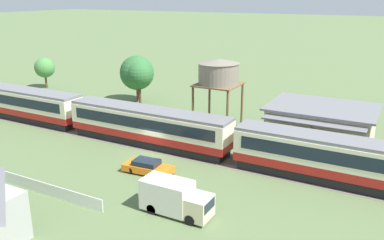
{
  "coord_description": "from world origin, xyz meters",
  "views": [
    {
      "loc": [
        22.4,
        -32.44,
        15.81
      ],
      "look_at": [
        2.84,
        3.65,
        2.99
      ],
      "focal_mm": 38.0,
      "sensor_mm": 36.0,
      "label": 1
    }
  ],
  "objects": [
    {
      "name": "yard_tree_1",
      "position": [
        -12.51,
        15.65,
        4.5
      ],
      "size": [
        3.82,
        3.82,
        6.43
      ],
      "color": "#4C3823",
      "rests_on": "ground_plane"
    },
    {
      "name": "railway_track",
      "position": [
        -3.03,
        1.9,
        0.01
      ],
      "size": [
        133.61,
        3.6,
        0.04
      ],
      "color": "#665B51",
      "rests_on": "ground_plane"
    },
    {
      "name": "yard_tree_0",
      "position": [
        -13.52,
        16.5,
        4.43
      ],
      "size": [
        5.14,
        5.14,
        7.01
      ],
      "color": "brown",
      "rests_on": "ground_plane"
    },
    {
      "name": "ground_plane",
      "position": [
        0.0,
        0.0,
        0.0
      ],
      "size": [
        600.0,
        600.0,
        0.0
      ],
      "primitive_type": "plane",
      "color": "#566B42"
    },
    {
      "name": "yard_tree_2",
      "position": [
        -33.11,
        16.54,
        3.55
      ],
      "size": [
        3.42,
        3.42,
        5.28
      ],
      "color": "#4C3823",
      "rests_on": "ground_plane"
    },
    {
      "name": "passenger_train",
      "position": [
        -1.35,
        1.9,
        2.27
      ],
      "size": [
        59.55,
        3.19,
        4.09
      ],
      "color": "#AD1E19",
      "rests_on": "ground_plane"
    },
    {
      "name": "delivery_truck_cream",
      "position": [
        8.34,
        -9.25,
        1.29
      ],
      "size": [
        5.45,
        2.07,
        2.55
      ],
      "color": "beige",
      "rests_on": "ground_plane"
    },
    {
      "name": "water_tower",
      "position": [
        2.76,
        10.31,
        6.94
      ],
      "size": [
        4.97,
        4.97,
        8.59
      ],
      "color": "brown",
      "rests_on": "ground_plane"
    },
    {
      "name": "station_building",
      "position": [
        14.79,
        10.94,
        2.19
      ],
      "size": [
        11.21,
        9.68,
        4.32
      ],
      "color": "beige",
      "rests_on": "ground_plane"
    },
    {
      "name": "parked_car_orange",
      "position": [
        2.51,
        -4.29,
        0.61
      ],
      "size": [
        4.77,
        2.17,
        1.28
      ],
      "rotation": [
        0.0,
        0.0,
        0.08
      ],
      "color": "orange",
      "rests_on": "ground_plane"
    }
  ]
}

